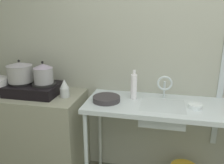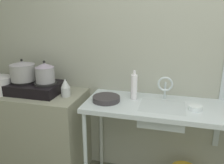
# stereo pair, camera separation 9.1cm
# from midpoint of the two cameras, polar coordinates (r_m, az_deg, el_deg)

# --- Properties ---
(wall_back) EXTENTS (4.88, 0.10, 2.67)m
(wall_back) POSITION_cam_midpoint_polar(r_m,az_deg,el_deg) (2.24, 19.41, 8.18)
(wall_back) COLOR #A3A595
(wall_back) RESTS_ON ground
(counter_concrete) EXTENTS (1.01, 0.54, 0.88)m
(counter_concrete) POSITION_cam_midpoint_polar(r_m,az_deg,el_deg) (2.58, -17.16, -11.70)
(counter_concrete) COLOR gray
(counter_concrete) RESTS_ON ground
(counter_sink) EXTENTS (1.77, 0.54, 0.88)m
(counter_sink) POSITION_cam_midpoint_polar(r_m,az_deg,el_deg) (2.07, 19.49, -7.62)
(counter_sink) COLOR silver
(counter_sink) RESTS_ON ground
(stove) EXTENTS (0.51, 0.36, 0.12)m
(stove) POSITION_cam_midpoint_polar(r_m,az_deg,el_deg) (2.37, -17.42, -1.27)
(stove) COLOR black
(stove) RESTS_ON counter_concrete
(pot_on_left_burner) EXTENTS (0.24, 0.24, 0.21)m
(pot_on_left_burner) POSITION_cam_midpoint_polar(r_m,az_deg,el_deg) (2.39, -20.22, 2.60)
(pot_on_left_burner) COLOR #999999
(pot_on_left_burner) RESTS_ON stove
(pot_on_right_burner) EXTENTS (0.18, 0.18, 0.21)m
(pot_on_right_burner) POSITION_cam_midpoint_polar(r_m,az_deg,el_deg) (2.26, -15.15, 2.26)
(pot_on_right_burner) COLOR #99989D
(pot_on_right_burner) RESTS_ON stove
(percolator) EXTENTS (0.09, 0.09, 0.17)m
(percolator) POSITION_cam_midpoint_polar(r_m,az_deg,el_deg) (2.19, -10.29, -1.39)
(percolator) COLOR silver
(percolator) RESTS_ON counter_concrete
(sink_basin) EXTENTS (0.38, 0.31, 0.15)m
(sink_basin) POSITION_cam_midpoint_polar(r_m,az_deg,el_deg) (2.04, 13.49, -7.72)
(sink_basin) COLOR silver
(sink_basin) RESTS_ON counter_sink
(faucet) EXTENTS (0.13, 0.08, 0.23)m
(faucet) POSITION_cam_midpoint_polar(r_m,az_deg,el_deg) (2.10, 14.26, -0.75)
(faucet) COLOR silver
(faucet) RESTS_ON counter_sink
(frying_pan) EXTENTS (0.24, 0.24, 0.04)m
(frying_pan) POSITION_cam_midpoint_polar(r_m,az_deg,el_deg) (2.06, -0.16, -4.18)
(frying_pan) COLOR #353135
(frying_pan) RESTS_ON counter_sink
(small_bowl_on_drainboard) EXTENTS (0.11, 0.11, 0.04)m
(small_bowl_on_drainboard) POSITION_cam_midpoint_polar(r_m,az_deg,el_deg) (2.01, 21.14, -5.99)
(small_bowl_on_drainboard) COLOR white
(small_bowl_on_drainboard) RESTS_ON counter_sink
(bottle_by_sink) EXTENTS (0.06, 0.06, 0.27)m
(bottle_by_sink) POSITION_cam_midpoint_polar(r_m,az_deg,el_deg) (2.09, 6.72, -1.13)
(bottle_by_sink) COLOR white
(bottle_by_sink) RESTS_ON counter_sink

